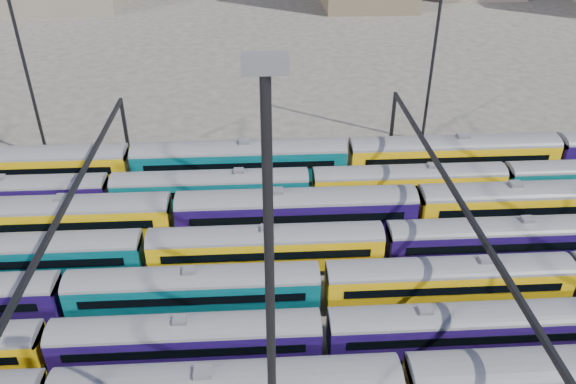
{
  "coord_description": "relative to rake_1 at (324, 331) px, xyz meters",
  "views": [
    {
      "loc": [
        -5.25,
        -37.88,
        30.5
      ],
      "look_at": [
        -2.61,
        7.69,
        3.0
      ],
      "focal_mm": 35.0,
      "sensor_mm": 36.0,
      "label": 1
    }
  ],
  "objects": [
    {
      "name": "ground",
      "position": [
        1.13,
        10.0,
        -2.41
      ],
      "size": [
        500.0,
        500.0,
        0.0
      ],
      "primitive_type": "plane",
      "color": "#453F3A",
      "rests_on": "ground"
    },
    {
      "name": "rake_1",
      "position": [
        0.0,
        0.0,
        0.0
      ],
      "size": [
        112.3,
        2.74,
        4.6
      ],
      "color": "black",
      "rests_on": "ground"
    },
    {
      "name": "rake_2",
      "position": [
        10.2,
        5.0,
        0.09
      ],
      "size": [
        136.08,
        2.84,
        4.78
      ],
      "color": "black",
      "rests_on": "ground"
    },
    {
      "name": "rake_3",
      "position": [
        16.3,
        10.0,
        0.16
      ],
      "size": [
        139.82,
        2.92,
        4.91
      ],
      "color": "black",
      "rests_on": "ground"
    },
    {
      "name": "rake_4",
      "position": [
        -0.86,
        15.0,
        0.46
      ],
      "size": [
        155.51,
        3.25,
        5.48
      ],
      "color": "black",
      "rests_on": "ground"
    },
    {
      "name": "rake_5",
      "position": [
        -8.96,
        20.0,
        0.12
      ],
      "size": [
        97.96,
        2.87,
        4.83
      ],
      "color": "black",
      "rests_on": "ground"
    },
    {
      "name": "rake_6",
      "position": [
        5.32,
        25.0,
        0.55
      ],
      "size": [
        137.29,
        3.35,
        5.65
      ],
      "color": "black",
      "rests_on": "ground"
    },
    {
      "name": "gantry_1",
      "position": [
        -18.87,
        10.0,
        4.37
      ],
      "size": [
        0.35,
        40.35,
        8.03
      ],
      "color": "black",
      "rests_on": "ground"
    },
    {
      "name": "gantry_2",
      "position": [
        11.13,
        10.0,
        4.37
      ],
      "size": [
        0.35,
        40.35,
        8.03
      ],
      "color": "black",
      "rests_on": "ground"
    },
    {
      "name": "mast_1",
      "position": [
        -28.87,
        32.0,
        11.55
      ],
      "size": [
        1.4,
        0.5,
        25.6
      ],
      "color": "black",
      "rests_on": "ground"
    },
    {
      "name": "mast_2",
      "position": [
        -3.87,
        -12.0,
        11.55
      ],
      "size": [
        1.4,
        0.5,
        25.6
      ],
      "color": "black",
      "rests_on": "ground"
    },
    {
      "name": "mast_3",
      "position": [
        16.13,
        34.0,
        11.55
      ],
      "size": [
        1.4,
        0.5,
        25.6
      ],
      "color": "black",
      "rests_on": "ground"
    }
  ]
}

